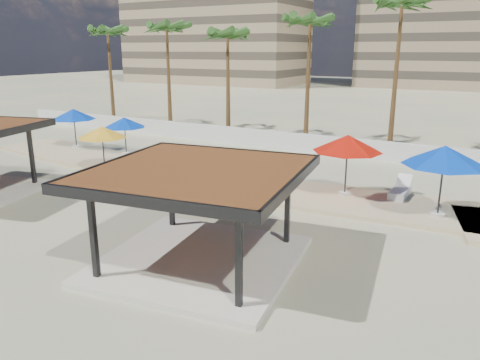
% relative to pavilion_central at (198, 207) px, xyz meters
% --- Properties ---
extents(ground, '(200.00, 200.00, 0.00)m').
position_rel_pavilion_central_xyz_m(ground, '(-1.46, 1.03, -1.85)').
color(ground, tan).
rests_on(ground, ground).
extents(promenade, '(44.45, 7.97, 0.24)m').
position_rel_pavilion_central_xyz_m(promenade, '(0.54, 8.70, -1.79)').
color(promenade, '#C6B284').
rests_on(promenade, ground).
extents(boundary_wall, '(56.00, 0.30, 1.20)m').
position_rel_pavilion_central_xyz_m(boundary_wall, '(-1.46, 17.03, -1.25)').
color(boundary_wall, silver).
rests_on(boundary_wall, ground).
extents(building_west, '(34.00, 16.00, 32.40)m').
position_rel_pavilion_central_xyz_m(building_west, '(-43.46, 69.03, 13.41)').
color(building_west, '#937F60').
rests_on(building_west, ground).
extents(pavilion_central, '(6.94, 6.94, 3.11)m').
position_rel_pavilion_central_xyz_m(pavilion_central, '(0.00, 0.00, 0.00)').
color(pavilion_central, beige).
rests_on(pavilion_central, ground).
extents(umbrella_a, '(3.20, 3.20, 2.29)m').
position_rel_pavilion_central_xyz_m(umbrella_a, '(-12.56, 10.23, 0.29)').
color(umbrella_a, beige).
rests_on(umbrella_a, promenade).
extents(umbrella_b, '(3.26, 3.26, 2.34)m').
position_rel_pavilion_central_xyz_m(umbrella_b, '(-11.00, 6.83, 0.34)').
color(umbrella_b, beige).
rests_on(umbrella_b, promenade).
extents(umbrella_c, '(3.62, 3.62, 2.74)m').
position_rel_pavilion_central_xyz_m(umbrella_c, '(1.95, 8.70, 0.68)').
color(umbrella_c, beige).
rests_on(umbrella_c, promenade).
extents(umbrella_d, '(3.82, 3.82, 2.82)m').
position_rel_pavilion_central_xyz_m(umbrella_d, '(5.99, 7.81, 0.75)').
color(umbrella_d, beige).
rests_on(umbrella_d, promenade).
extents(umbrella_f, '(2.95, 2.95, 2.55)m').
position_rel_pavilion_central_xyz_m(umbrella_f, '(-16.95, 10.16, 0.52)').
color(umbrella_f, beige).
rests_on(umbrella_f, promenade).
extents(lounger_a, '(1.09, 2.48, 0.91)m').
position_rel_pavilion_central_xyz_m(lounger_a, '(-9.16, 7.45, -1.46)').
color(lounger_a, silver).
rests_on(lounger_a, promenade).
extents(lounger_b, '(0.68, 2.06, 0.78)m').
position_rel_pavilion_central_xyz_m(lounger_b, '(4.15, 9.82, -1.49)').
color(lounger_b, silver).
rests_on(lounger_b, promenade).
extents(palm_a, '(3.00, 3.00, 8.78)m').
position_rel_pavilion_central_xyz_m(palm_a, '(-22.46, 19.33, 5.79)').
color(palm_a, brown).
rests_on(palm_a, ground).
extents(palm_b, '(3.00, 3.00, 8.97)m').
position_rel_pavilion_central_xyz_m(palm_b, '(-16.46, 19.73, 5.97)').
color(palm_b, brown).
rests_on(palm_b, ground).
extents(palm_c, '(3.00, 3.00, 8.35)m').
position_rel_pavilion_central_xyz_m(palm_c, '(-10.46, 19.13, 5.39)').
color(palm_c, brown).
rests_on(palm_c, ground).
extents(palm_d, '(3.00, 3.00, 9.17)m').
position_rel_pavilion_central_xyz_m(palm_d, '(-4.46, 19.93, 6.16)').
color(palm_d, brown).
rests_on(palm_d, ground).
extents(palm_e, '(3.00, 3.00, 10.01)m').
position_rel_pavilion_central_xyz_m(palm_e, '(1.54, 19.43, 6.95)').
color(palm_e, brown).
rests_on(palm_e, ground).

